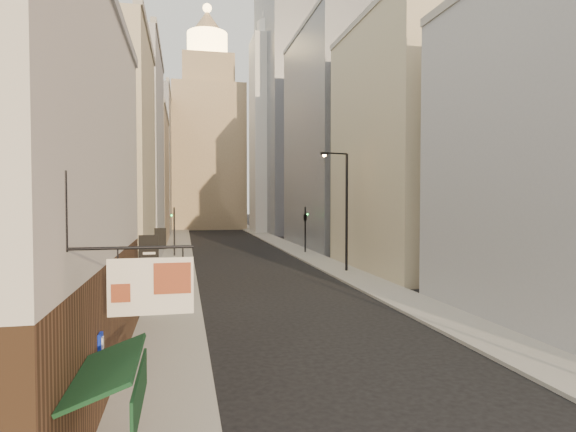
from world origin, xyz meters
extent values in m
cube|color=gray|center=(-6.50, 55.00, 0.07)|extent=(3.00, 140.00, 0.15)
cube|color=gray|center=(6.50, 55.00, 0.07)|extent=(3.00, 140.00, 0.15)
cube|color=brown|center=(-11.00, 9.00, 2.00)|extent=(6.00, 16.00, 4.00)
cube|color=beige|center=(-11.00, 9.00, 8.00)|extent=(6.00, 16.00, 8.00)
cylinder|color=black|center=(-6.90, 3.00, 4.90)|extent=(2.40, 0.06, 0.06)
cube|color=beige|center=(-6.50, 3.00, 4.15)|extent=(1.60, 0.06, 1.10)
cube|color=brown|center=(-6.10, 3.00, 4.30)|extent=(0.70, 0.10, 0.60)
cube|color=brown|center=(-7.05, 3.00, 4.05)|extent=(0.35, 0.10, 0.35)
cube|color=black|center=(-7.35, 3.20, 2.55)|extent=(1.25, 3.00, 0.52)
cube|color=black|center=(-6.75, 3.20, 2.05)|extent=(0.06, 3.00, 0.80)
cube|color=#0B22C3|center=(-7.95, 6.20, 2.20)|extent=(0.08, 0.40, 0.50)
cube|color=black|center=(-7.30, 14.00, 3.60)|extent=(0.80, 0.08, 1.50)
cube|color=black|center=(-7.30, 24.00, 3.40)|extent=(0.70, 0.08, 1.30)
cube|color=tan|center=(-12.00, 26.00, 8.00)|extent=(8.00, 12.00, 16.00)
cube|color=#9C9DA1|center=(-12.00, 42.00, 10.00)|extent=(8.00, 16.00, 20.00)
cube|color=#977E5D|center=(-12.00, 60.00, 8.50)|extent=(8.00, 18.00, 17.00)
cube|color=gray|center=(-12.00, 80.00, 12.00)|extent=(8.00, 20.00, 24.00)
cube|color=tan|center=(12.00, 30.00, 10.00)|extent=(8.00, 16.00, 20.00)
cube|color=gray|center=(12.00, 50.00, 13.00)|extent=(8.00, 20.00, 26.00)
cube|color=gray|center=(18.00, 78.00, 25.00)|extent=(20.00, 22.00, 50.00)
cube|color=#977E5D|center=(-1.00, 92.00, 14.00)|extent=(14.00, 14.00, 28.00)
cube|color=#977E5D|center=(-1.00, 92.00, 31.00)|extent=(10.00, 10.00, 6.00)
cylinder|color=#FFCC72|center=(-1.00, 92.00, 36.50)|extent=(8.00, 8.00, 5.00)
cone|color=#977E5D|center=(-1.00, 92.00, 41.00)|extent=(7.00, 7.00, 5.00)
sphere|color=#FFCC72|center=(-1.00, 92.00, 44.00)|extent=(1.80, 1.80, 1.80)
cube|color=silver|center=(10.00, 78.00, 17.00)|extent=(8.00, 8.00, 34.00)
cylinder|color=silver|center=(10.00, 78.00, 35.50)|extent=(6.00, 6.00, 3.00)
sphere|color=#9C9DA1|center=(10.00, 78.00, 38.00)|extent=(4.40, 4.40, 4.40)
cylinder|color=black|center=(10.00, 78.00, 40.50)|extent=(0.60, 0.60, 2.00)
cylinder|color=black|center=(6.77, 29.77, 4.70)|extent=(0.21, 0.21, 9.40)
cylinder|color=black|center=(5.77, 29.50, 9.40)|extent=(2.05, 0.67, 0.13)
cube|color=black|center=(4.76, 29.23, 9.35)|extent=(0.61, 0.37, 0.19)
sphere|color=#FA993E|center=(4.76, 29.23, 9.22)|extent=(0.25, 0.25, 0.25)
cylinder|color=black|center=(-6.82, 43.04, 2.50)|extent=(0.16, 0.16, 5.00)
imported|color=black|center=(-6.82, 43.04, 4.20)|extent=(0.43, 0.43, 1.05)
sphere|color=#19E533|center=(-7.07, 43.04, 4.20)|extent=(0.16, 0.16, 0.16)
cylinder|color=black|center=(6.86, 43.42, 2.50)|extent=(0.16, 0.16, 5.00)
imported|color=black|center=(6.86, 43.42, 4.20)|extent=(0.79, 0.79, 1.47)
sphere|color=#19E533|center=(7.11, 43.42, 4.20)|extent=(0.16, 0.16, 0.16)
camera|label=1|loc=(-5.88, -6.50, 5.82)|focal=30.00mm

